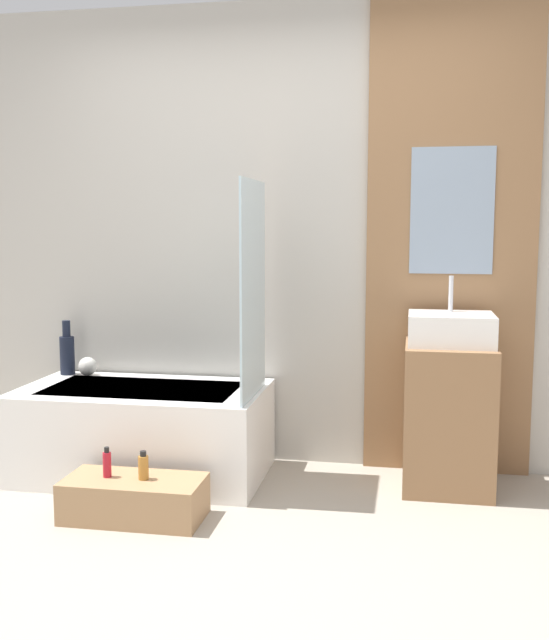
{
  "coord_description": "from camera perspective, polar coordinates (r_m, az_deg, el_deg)",
  "views": [
    {
      "loc": [
        0.73,
        -2.65,
        1.37
      ],
      "look_at": [
        0.11,
        0.69,
        0.94
      ],
      "focal_mm": 42.0,
      "sensor_mm": 36.0,
      "label": 1
    }
  ],
  "objects": [
    {
      "name": "sink",
      "position": [
        3.95,
        13.29,
        -0.67
      ],
      "size": [
        0.43,
        0.37,
        0.35
      ],
      "color": "white",
      "rests_on": "vanity_cabinet"
    },
    {
      "name": "glass_shower_screen",
      "position": [
        3.83,
        -1.66,
        2.34
      ],
      "size": [
        0.01,
        0.56,
        1.11
      ],
      "primitive_type": "cube",
      "color": "silver",
      "rests_on": "bathtub"
    },
    {
      "name": "wall_tiled_back",
      "position": [
        4.29,
        0.68,
        6.3
      ],
      "size": [
        4.2,
        0.06,
        2.6
      ],
      "primitive_type": "cube",
      "color": "#B7B2A8",
      "rests_on": "ground_plane"
    },
    {
      "name": "vase_tall_dark",
      "position": [
        4.61,
        -15.52,
        -2.4
      ],
      "size": [
        0.09,
        0.09,
        0.32
      ],
      "color": "black",
      "rests_on": "bathtub"
    },
    {
      "name": "vanity_cabinet",
      "position": [
        4.04,
        13.1,
        -7.16
      ],
      "size": [
        0.45,
        0.5,
        0.76
      ],
      "primitive_type": "cube",
      "color": "#8E6642",
      "rests_on": "ground_plane"
    },
    {
      "name": "bathtub",
      "position": [
        4.22,
        -9.96,
        -8.34
      ],
      "size": [
        1.33,
        0.75,
        0.49
      ],
      "color": "white",
      "rests_on": "ground_plane"
    },
    {
      "name": "bottle_soap_secondary",
      "position": [
        3.59,
        -9.96,
        -10.95
      ],
      "size": [
        0.05,
        0.05,
        0.14
      ],
      "color": "#B2752D",
      "rests_on": "wooden_step_bench"
    },
    {
      "name": "wall_wood_accent",
      "position": [
        4.18,
        13.3,
        6.18
      ],
      "size": [
        0.91,
        0.04,
        2.6
      ],
      "color": "#8E6642",
      "rests_on": "ground_plane"
    },
    {
      "name": "ground_plane",
      "position": [
        3.07,
        -4.65,
        -19.29
      ],
      "size": [
        12.0,
        12.0,
        0.0
      ],
      "primitive_type": "plane",
      "color": "#A39989"
    },
    {
      "name": "wooden_step_bench",
      "position": [
        3.66,
        -10.64,
        -13.22
      ],
      "size": [
        0.65,
        0.32,
        0.19
      ],
      "primitive_type": "cube",
      "color": "#A87F56",
      "rests_on": "ground_plane"
    },
    {
      "name": "bottle_soap_primary",
      "position": [
        3.66,
        -12.64,
        -10.63
      ],
      "size": [
        0.04,
        0.04,
        0.14
      ],
      "color": "#B21928",
      "rests_on": "wooden_step_bench"
    },
    {
      "name": "vase_round_light",
      "position": [
        4.56,
        -14.05,
        -3.44
      ],
      "size": [
        0.11,
        0.11,
        0.11
      ],
      "primitive_type": "sphere",
      "color": "silver",
      "rests_on": "bathtub"
    }
  ]
}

